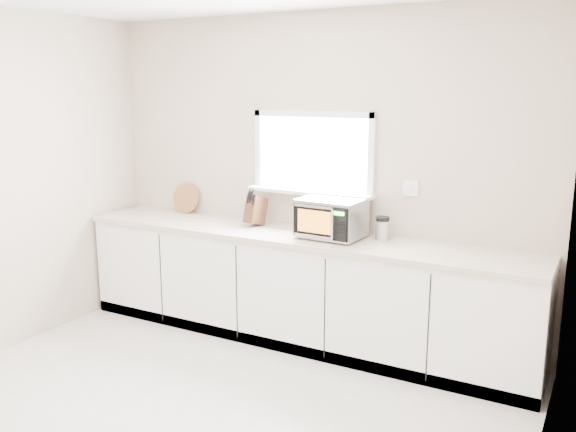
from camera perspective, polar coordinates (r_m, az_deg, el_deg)
The scene contains 7 objects.
back_wall at distance 5.15m, azimuth 2.41°, elevation 3.83°, with size 4.00×0.17×2.70m.
cabinets at distance 5.11m, azimuth 0.82°, elevation -6.88°, with size 3.92×0.60×0.88m, color white.
countertop at distance 4.97m, azimuth 0.79°, elevation -1.89°, with size 3.92×0.64×0.04m, color beige.
microwave at distance 4.81m, azimuth 4.07°, elevation -0.14°, with size 0.50×0.43×0.31m.
knife_block at distance 5.24m, azimuth -3.05°, elevation 0.60°, with size 0.15×0.24×0.33m.
cutting_board at distance 5.85m, azimuth -9.53°, elevation 1.68°, with size 0.29×0.29×0.02m, color #A87A41.
coffee_grinder at distance 4.80m, azimuth 8.82°, elevation -1.14°, with size 0.12×0.12×0.19m.
Camera 1 is at (2.26, -2.58, 2.09)m, focal length 38.00 mm.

